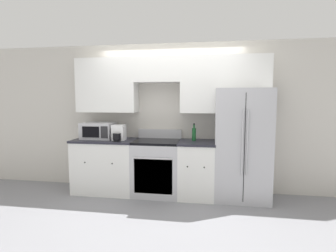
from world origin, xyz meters
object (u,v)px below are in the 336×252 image
microwave (98,131)px  bottle (194,134)px  oven_range (157,167)px  refrigerator (242,144)px

microwave → bottle: bearing=1.6°
oven_range → refrigerator: refrigerator is taller
oven_range → bottle: bottle is taller
microwave → bottle: bottle is taller
bottle → oven_range: bearing=-171.0°
oven_range → bottle: (0.62, 0.10, 0.58)m
oven_range → microwave: bearing=177.3°
oven_range → bottle: bearing=9.0°
refrigerator → bottle: refrigerator is taller
oven_range → refrigerator: size_ratio=0.61×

